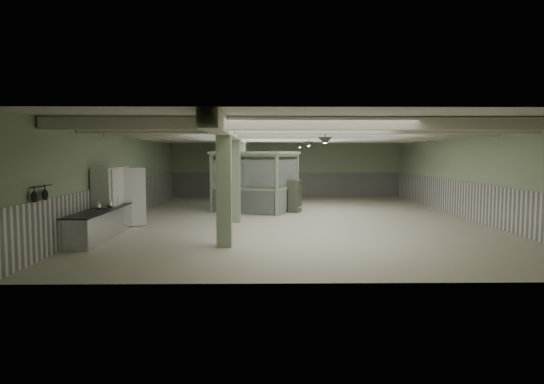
{
  "coord_description": "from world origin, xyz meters",
  "views": [
    {
      "loc": [
        -1.35,
        -19.77,
        2.67
      ],
      "look_at": [
        -1.08,
        -2.6,
        1.3
      ],
      "focal_mm": 32.0,
      "sensor_mm": 36.0,
      "label": 1
    }
  ],
  "objects_px": {
    "prep_counter": "(102,223)",
    "walkin_cooler": "(112,199)",
    "guard_booth": "(256,171)",
    "filing_cabinet": "(295,196)"
  },
  "relations": [
    {
      "from": "guard_booth",
      "to": "filing_cabinet",
      "type": "bearing_deg",
      "value": 6.3
    },
    {
      "from": "filing_cabinet",
      "to": "prep_counter",
      "type": "bearing_deg",
      "value": -116.36
    },
    {
      "from": "walkin_cooler",
      "to": "filing_cabinet",
      "type": "height_order",
      "value": "walkin_cooler"
    },
    {
      "from": "guard_booth",
      "to": "walkin_cooler",
      "type": "bearing_deg",
      "value": -107.56
    },
    {
      "from": "prep_counter",
      "to": "filing_cabinet",
      "type": "bearing_deg",
      "value": 44.57
    },
    {
      "from": "walkin_cooler",
      "to": "guard_booth",
      "type": "relative_size",
      "value": 0.56
    },
    {
      "from": "guard_booth",
      "to": "filing_cabinet",
      "type": "xyz_separation_m",
      "value": [
        1.8,
        -0.54,
        -1.11
      ]
    },
    {
      "from": "prep_counter",
      "to": "walkin_cooler",
      "type": "distance_m",
      "value": 1.5
    },
    {
      "from": "filing_cabinet",
      "to": "walkin_cooler",
      "type": "bearing_deg",
      "value": -123.37
    },
    {
      "from": "walkin_cooler",
      "to": "filing_cabinet",
      "type": "relative_size",
      "value": 1.64
    }
  ]
}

